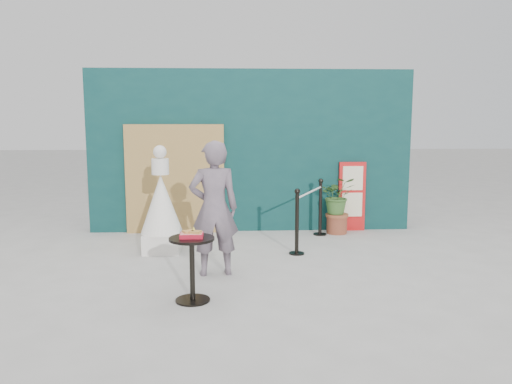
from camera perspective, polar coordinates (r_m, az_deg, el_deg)
name	(u,v)px	position (r m, az deg, el deg)	size (l,w,h in m)	color
ground	(261,281)	(6.56, 0.55, -10.18)	(60.00, 60.00, 0.00)	#ADAAA5
back_wall	(251,151)	(9.39, -0.62, 4.71)	(6.00, 0.30, 3.00)	#0B3133
bamboo_fence	(175,179)	(9.27, -9.24, 1.46)	(1.80, 0.08, 2.00)	tan
woman	(214,209)	(6.66, -4.83, -1.89)	(0.66, 0.43, 1.81)	slate
menu_board	(352,196)	(9.55, 10.90, -0.51)	(0.50, 0.07, 1.30)	red
statue	(161,209)	(7.97, -10.76, -1.92)	(0.66, 0.66, 1.69)	white
cafe_table	(192,259)	(5.79, -7.32, -7.61)	(0.52, 0.52, 0.75)	black
food_basket	(192,234)	(5.72, -7.35, -4.81)	(0.26, 0.19, 0.11)	red
planter	(337,201)	(9.27, 9.28, -0.99)	(0.62, 0.53, 1.05)	brown
stanchion_barrier	(310,215)	(8.43, 6.14, -2.62)	(0.84, 1.54, 1.03)	black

